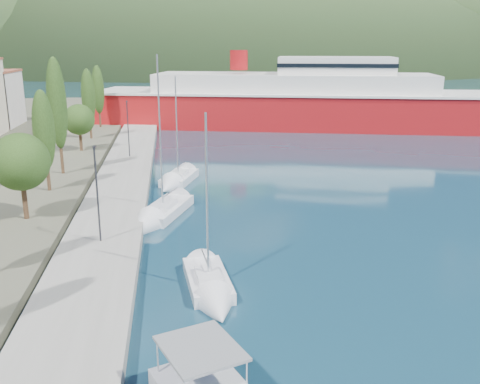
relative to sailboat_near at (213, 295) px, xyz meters
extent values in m
plane|color=#14384B|center=(2.48, 114.14, -0.29)|extent=(1400.00, 1400.00, 0.00)
cube|color=gray|center=(-6.52, 20.14, 0.11)|extent=(5.00, 88.00, 0.80)
cylinder|color=#47301E|center=(-12.40, 13.04, 1.69)|extent=(0.36, 0.36, 2.54)
sphere|color=#294618|center=(-12.40, 13.04, 4.59)|extent=(4.07, 4.07, 4.07)
cylinder|color=#47301E|center=(-12.40, 20.81, 1.36)|extent=(0.30, 0.30, 1.88)
ellipsoid|color=#294618|center=(-12.40, 20.81, 5.64)|extent=(1.80, 1.80, 6.68)
cylinder|color=#47301E|center=(-12.40, 27.04, 1.63)|extent=(0.30, 0.30, 2.43)
ellipsoid|color=#294618|center=(-12.40, 27.04, 7.14)|extent=(1.80, 1.80, 8.60)
cylinder|color=#47301E|center=(-12.40, 38.54, 1.53)|extent=(0.36, 0.36, 2.23)
sphere|color=#294618|center=(-12.40, 38.54, 4.07)|extent=(3.56, 3.56, 3.56)
cylinder|color=#47301E|center=(-12.40, 47.01, 1.41)|extent=(0.30, 0.30, 1.99)
ellipsoid|color=#294618|center=(-12.40, 47.01, 5.94)|extent=(1.80, 1.80, 7.06)
cylinder|color=#47301E|center=(-12.40, 57.12, 1.42)|extent=(0.30, 0.30, 2.00)
ellipsoid|color=#294618|center=(-12.40, 57.12, 5.97)|extent=(1.80, 1.80, 7.10)
cylinder|color=#2D2D33|center=(-6.52, 7.42, 3.51)|extent=(0.12, 0.12, 6.00)
cube|color=#2D2D33|center=(-6.52, 7.67, 6.51)|extent=(0.15, 0.50, 0.12)
cylinder|color=#2D2D33|center=(-6.52, 34.06, 3.51)|extent=(0.12, 0.12, 6.00)
cube|color=#2D2D33|center=(-6.52, 34.31, 6.51)|extent=(0.15, 0.50, 0.12)
cube|color=slate|center=(-1.11, -8.89, 2.46)|extent=(3.34, 3.61, 0.11)
cube|color=silver|center=(-0.15, 1.76, -0.05)|extent=(2.59, 5.44, 0.84)
cube|color=silver|center=(-0.12, 1.41, 0.51)|extent=(1.47, 2.21, 0.33)
cylinder|color=silver|center=(-0.12, 1.41, 4.83)|extent=(0.12, 0.12, 8.91)
cone|color=silver|center=(0.13, -1.60, -0.05)|extent=(2.35, 2.63, 2.16)
cube|color=silver|center=(-2.51, 14.95, -0.03)|extent=(4.67, 7.02, 0.93)
cube|color=silver|center=(-2.67, 14.54, 0.60)|extent=(2.31, 2.99, 0.36)
cylinder|color=silver|center=(-2.67, 14.54, 6.14)|extent=(0.12, 0.12, 11.41)
cone|color=silver|center=(-4.08, 11.02, -0.03)|extent=(3.36, 3.75, 2.39)
cube|color=silver|center=(-1.20, 25.14, -0.03)|extent=(4.00, 5.86, 0.92)
cube|color=silver|center=(-1.32, 24.80, 0.59)|extent=(2.04, 2.50, 0.36)
cylinder|color=silver|center=(-1.32, 24.80, 5.05)|extent=(0.12, 0.12, 9.24)
cone|color=silver|center=(-2.33, 21.88, -0.03)|extent=(3.05, 3.15, 2.36)
cube|color=#A41215|center=(17.47, 58.49, 2.08)|extent=(63.76, 27.97, 6.03)
cube|color=silver|center=(17.47, 58.49, 5.10)|extent=(64.28, 28.45, 0.32)
cube|color=silver|center=(17.47, 58.49, 6.40)|extent=(44.44, 21.05, 3.23)
cube|color=silver|center=(23.74, 56.90, 9.30)|extent=(18.94, 12.09, 2.59)
cylinder|color=#A41215|center=(9.12, 60.62, 10.06)|extent=(2.80, 2.80, 3.02)
camera|label=1|loc=(-1.85, -25.21, 12.59)|focal=40.00mm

